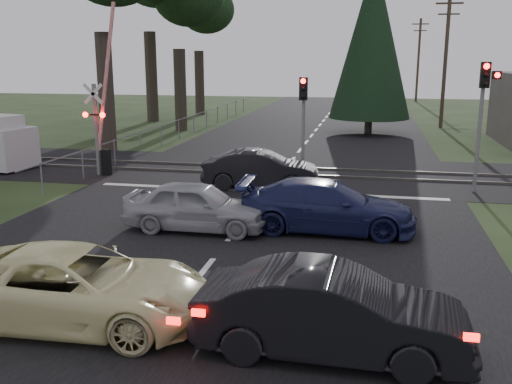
% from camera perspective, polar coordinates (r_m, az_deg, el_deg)
% --- Properties ---
extents(ground, '(120.00, 120.00, 0.00)m').
position_cam_1_polar(ground, '(13.48, -5.22, -7.83)').
color(ground, '#203116').
rests_on(ground, ground).
extents(road, '(14.00, 100.00, 0.01)m').
position_cam_1_polar(road, '(22.85, 1.92, 1.07)').
color(road, black).
rests_on(road, ground).
extents(rail_corridor, '(120.00, 8.00, 0.01)m').
position_cam_1_polar(rail_corridor, '(24.78, 2.68, 2.03)').
color(rail_corridor, black).
rests_on(rail_corridor, ground).
extents(stop_line, '(13.00, 0.35, 0.00)m').
position_cam_1_polar(stop_line, '(21.12, 1.11, 0.07)').
color(stop_line, silver).
rests_on(stop_line, ground).
extents(rail_near, '(120.00, 0.12, 0.10)m').
position_cam_1_polar(rail_near, '(24.00, 2.39, 1.77)').
color(rail_near, '#59544C').
rests_on(rail_near, ground).
extents(rail_far, '(120.00, 0.12, 0.10)m').
position_cam_1_polar(rail_far, '(25.55, 2.96, 2.47)').
color(rail_far, '#59544C').
rests_on(rail_far, ground).
extents(crossing_signal, '(1.62, 0.38, 6.96)m').
position_cam_1_polar(crossing_signal, '(24.56, -15.22, 6.33)').
color(crossing_signal, slate).
rests_on(crossing_signal, ground).
extents(traffic_signal_right, '(0.68, 0.48, 4.70)m').
position_cam_1_polar(traffic_signal_right, '(21.90, 21.83, 8.36)').
color(traffic_signal_right, slate).
rests_on(traffic_signal_right, ground).
extents(traffic_signal_center, '(0.32, 0.48, 4.10)m').
position_cam_1_polar(traffic_signal_center, '(22.95, 4.74, 8.16)').
color(traffic_signal_center, slate).
rests_on(traffic_signal_center, ground).
extents(utility_pole_mid, '(1.80, 0.26, 9.00)m').
position_cam_1_polar(utility_pole_mid, '(42.30, 18.42, 12.49)').
color(utility_pole_mid, '#4C3D2D').
rests_on(utility_pole_mid, ground).
extents(utility_pole_far, '(1.80, 0.26, 9.00)m').
position_cam_1_polar(utility_pole_far, '(67.20, 15.93, 12.71)').
color(utility_pole_far, '#4C3D2D').
rests_on(utility_pole_far, ground).
extents(euc_tree_e, '(6.00, 6.00, 13.20)m').
position_cam_1_polar(euc_tree_e, '(50.43, -5.85, 18.55)').
color(euc_tree_e, '#473D33').
rests_on(euc_tree_e, ground).
extents(conifer_tree, '(5.20, 5.20, 11.00)m').
position_cam_1_polar(conifer_tree, '(38.04, 11.54, 14.78)').
color(conifer_tree, '#473D33').
rests_on(conifer_tree, ground).
extents(fence_left, '(0.10, 36.00, 1.20)m').
position_cam_1_polar(fence_left, '(36.70, -6.93, 5.63)').
color(fence_left, slate).
rests_on(fence_left, ground).
extents(cream_coupe, '(5.19, 2.56, 1.42)m').
position_cam_1_polar(cream_coupe, '(11.22, -17.51, -8.99)').
color(cream_coupe, beige).
rests_on(cream_coupe, ground).
extents(dark_hatchback, '(4.53, 1.66, 1.48)m').
position_cam_1_polar(dark_hatchback, '(9.68, 7.60, -11.91)').
color(dark_hatchback, black).
rests_on(dark_hatchback, ground).
extents(silver_car, '(4.15, 1.68, 1.41)m').
position_cam_1_polar(silver_car, '(16.37, -5.94, -1.42)').
color(silver_car, '#9B9DA2').
rests_on(silver_car, ground).
extents(blue_sedan, '(5.03, 2.10, 1.45)m').
position_cam_1_polar(blue_sedan, '(16.34, 7.08, -1.40)').
color(blue_sedan, '#181D49').
rests_on(blue_sedan, ground).
extents(dark_car_far, '(4.45, 1.84, 1.43)m').
position_cam_1_polar(dark_car_far, '(21.58, 0.47, 2.27)').
color(dark_car_far, black).
rests_on(dark_car_far, ground).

